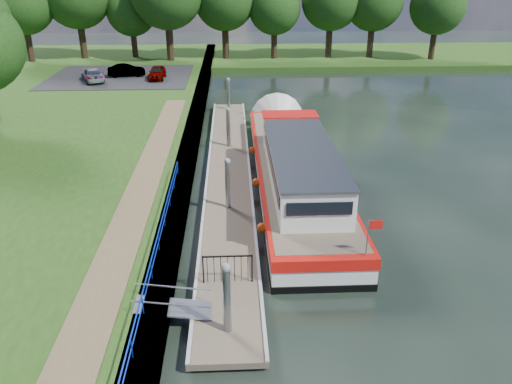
{
  "coord_description": "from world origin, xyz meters",
  "views": [
    {
      "loc": [
        0.3,
        -13.35,
        11.23
      ],
      "look_at": [
        1.33,
        8.02,
        1.4
      ],
      "focal_mm": 35.0,
      "sensor_mm": 36.0,
      "label": 1
    }
  ],
  "objects_px": {
    "barge": "(293,164)",
    "pontoon": "(229,175)",
    "car_a": "(157,72)",
    "car_b": "(126,70)",
    "car_c": "(93,75)"
  },
  "relations": [
    {
      "from": "pontoon",
      "to": "car_b",
      "type": "height_order",
      "value": "car_b"
    },
    {
      "from": "car_a",
      "to": "car_b",
      "type": "bearing_deg",
      "value": 158.32
    },
    {
      "from": "barge",
      "to": "car_a",
      "type": "distance_m",
      "value": 26.48
    },
    {
      "from": "car_b",
      "to": "car_c",
      "type": "distance_m",
      "value": 3.57
    },
    {
      "from": "barge",
      "to": "car_c",
      "type": "distance_m",
      "value": 28.75
    },
    {
      "from": "pontoon",
      "to": "car_b",
      "type": "relative_size",
      "value": 8.14
    },
    {
      "from": "car_b",
      "to": "car_c",
      "type": "relative_size",
      "value": 0.86
    },
    {
      "from": "pontoon",
      "to": "barge",
      "type": "xyz_separation_m",
      "value": [
        3.6,
        -0.71,
        0.9
      ]
    },
    {
      "from": "pontoon",
      "to": "barge",
      "type": "relative_size",
      "value": 1.42
    },
    {
      "from": "car_a",
      "to": "car_b",
      "type": "xyz_separation_m",
      "value": [
        -3.23,
        1.33,
        -0.02
      ]
    },
    {
      "from": "car_c",
      "to": "car_b",
      "type": "bearing_deg",
      "value": -164.71
    },
    {
      "from": "car_c",
      "to": "pontoon",
      "type": "bearing_deg",
      "value": 97.66
    },
    {
      "from": "barge",
      "to": "pontoon",
      "type": "bearing_deg",
      "value": 168.83
    },
    {
      "from": "barge",
      "to": "car_c",
      "type": "relative_size",
      "value": 4.94
    },
    {
      "from": "car_a",
      "to": "pontoon",
      "type": "bearing_deg",
      "value": -72.55
    }
  ]
}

